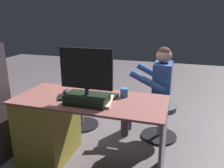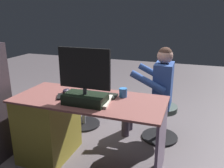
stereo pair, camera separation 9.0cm
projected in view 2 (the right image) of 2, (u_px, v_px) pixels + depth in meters
The scene contains 12 objects.
ground_plane at pixel (103, 146), 2.71m from camera, with size 10.00×10.00×0.00m, color #5C5459.
desk at pixel (56, 124), 2.42m from camera, with size 1.45×0.65×0.71m.
monitor at pixel (85, 87), 2.03m from camera, with size 0.47×0.21×0.50m.
keyboard at pixel (96, 94), 2.28m from camera, with size 0.42×0.14×0.02m, color black.
computer_mouse at pixel (66, 91), 2.37m from camera, with size 0.06×0.10×0.04m, color black.
cup at pixel (123, 93), 2.23m from camera, with size 0.08×0.08×0.09m, color #3372BF.
tv_remote at pixel (60, 97), 2.22m from camera, with size 0.04×0.15×0.02m, color black.
notebook_binder at pixel (98, 101), 2.11m from camera, with size 0.22×0.30×0.02m, color beige.
office_chair_teddy at pixel (83, 108), 3.15m from camera, with size 0.44×0.44×0.43m.
teddy_bear at pixel (83, 84), 3.06m from camera, with size 0.25×0.25×0.36m.
visitor_chair at pixel (161, 119), 2.81m from camera, with size 0.44×0.44×0.43m.
person at pixel (155, 87), 2.73m from camera, with size 0.57×0.47×1.13m.
Camera 2 is at (-0.89, 2.20, 1.49)m, focal length 37.21 mm.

